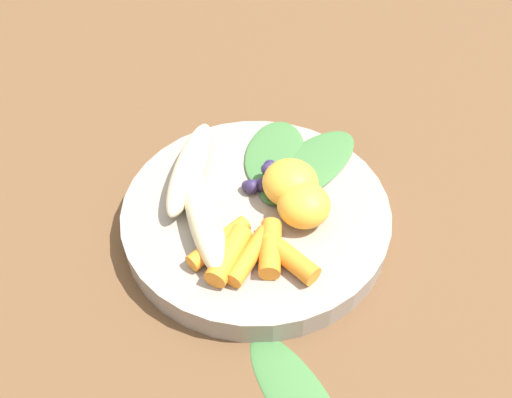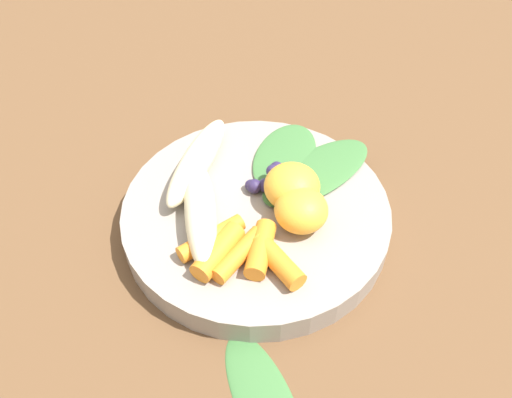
{
  "view_description": "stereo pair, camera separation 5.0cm",
  "coord_description": "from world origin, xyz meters",
  "px_view_note": "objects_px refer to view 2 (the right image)",
  "views": [
    {
      "loc": [
        0.26,
        -0.22,
        0.4
      ],
      "look_at": [
        0.0,
        0.0,
        0.04
      ],
      "focal_mm": 37.62,
      "sensor_mm": 36.0,
      "label": 1
    },
    {
      "loc": [
        0.29,
        -0.18,
        0.4
      ],
      "look_at": [
        0.0,
        0.0,
        0.04
      ],
      "focal_mm": 37.62,
      "sensor_mm": 36.0,
      "label": 2
    }
  ],
  "objects_px": {
    "banana_peeled_right": "(197,161)",
    "orange_segment_near": "(292,186)",
    "banana_peeled_left": "(200,211)",
    "bowl": "(256,216)"
  },
  "relations": [
    {
      "from": "banana_peeled_left",
      "to": "orange_segment_near",
      "type": "distance_m",
      "value": 0.09
    },
    {
      "from": "bowl",
      "to": "banana_peeled_left",
      "type": "xyz_separation_m",
      "value": [
        -0.01,
        -0.05,
        0.03
      ]
    },
    {
      "from": "banana_peeled_right",
      "to": "orange_segment_near",
      "type": "height_order",
      "value": "orange_segment_near"
    },
    {
      "from": "banana_peeled_left",
      "to": "orange_segment_near",
      "type": "xyz_separation_m",
      "value": [
        0.02,
        0.08,
        0.01
      ]
    },
    {
      "from": "banana_peeled_right",
      "to": "orange_segment_near",
      "type": "relative_size",
      "value": 2.47
    },
    {
      "from": "bowl",
      "to": "banana_peeled_right",
      "type": "bearing_deg",
      "value": -160.62
    },
    {
      "from": "banana_peeled_left",
      "to": "banana_peeled_right",
      "type": "height_order",
      "value": "same"
    },
    {
      "from": "banana_peeled_left",
      "to": "orange_segment_near",
      "type": "relative_size",
      "value": 2.47
    },
    {
      "from": "bowl",
      "to": "banana_peeled_left",
      "type": "relative_size",
      "value": 1.96
    },
    {
      "from": "banana_peeled_left",
      "to": "banana_peeled_right",
      "type": "relative_size",
      "value": 1.0
    }
  ]
}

